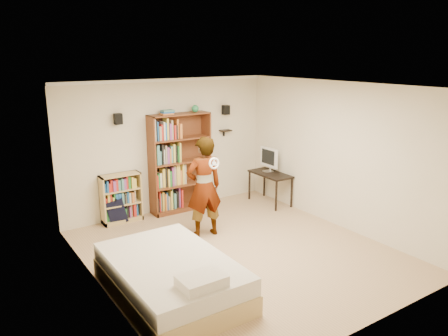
{
  "coord_description": "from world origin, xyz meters",
  "views": [
    {
      "loc": [
        -3.86,
        -5.36,
        3.17
      ],
      "look_at": [
        0.11,
        0.6,
        1.29
      ],
      "focal_mm": 35.0,
      "sensor_mm": 36.0,
      "label": 1
    }
  ],
  "objects_px": {
    "tall_bookshelf": "(180,163)",
    "low_bookshelf": "(121,198)",
    "computer_desk": "(270,188)",
    "daybed": "(171,272)",
    "person": "(204,187)"
  },
  "relations": [
    {
      "from": "tall_bookshelf",
      "to": "person",
      "type": "height_order",
      "value": "tall_bookshelf"
    },
    {
      "from": "computer_desk",
      "to": "low_bookshelf",
      "type": "bearing_deg",
      "value": 166.54
    },
    {
      "from": "daybed",
      "to": "tall_bookshelf",
      "type": "bearing_deg",
      "value": 59.44
    },
    {
      "from": "person",
      "to": "computer_desk",
      "type": "bearing_deg",
      "value": -154.1
    },
    {
      "from": "computer_desk",
      "to": "daybed",
      "type": "bearing_deg",
      "value": -148.25
    },
    {
      "from": "low_bookshelf",
      "to": "tall_bookshelf",
      "type": "bearing_deg",
      "value": -1.9
    },
    {
      "from": "low_bookshelf",
      "to": "computer_desk",
      "type": "xyz_separation_m",
      "value": [
        3.08,
        -0.74,
        -0.14
      ]
    },
    {
      "from": "low_bookshelf",
      "to": "daybed",
      "type": "xyz_separation_m",
      "value": [
        -0.42,
        -2.91,
        -0.16
      ]
    },
    {
      "from": "tall_bookshelf",
      "to": "low_bookshelf",
      "type": "bearing_deg",
      "value": 178.1
    },
    {
      "from": "daybed",
      "to": "person",
      "type": "relative_size",
      "value": 1.21
    },
    {
      "from": "tall_bookshelf",
      "to": "low_bookshelf",
      "type": "xyz_separation_m",
      "value": [
        -1.27,
        0.04,
        -0.53
      ]
    },
    {
      "from": "low_bookshelf",
      "to": "computer_desk",
      "type": "bearing_deg",
      "value": -13.46
    },
    {
      "from": "low_bookshelf",
      "to": "daybed",
      "type": "relative_size",
      "value": 0.44
    },
    {
      "from": "tall_bookshelf",
      "to": "person",
      "type": "xyz_separation_m",
      "value": [
        -0.27,
        -1.39,
        -0.11
      ]
    },
    {
      "from": "low_bookshelf",
      "to": "computer_desk",
      "type": "relative_size",
      "value": 0.97
    }
  ]
}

